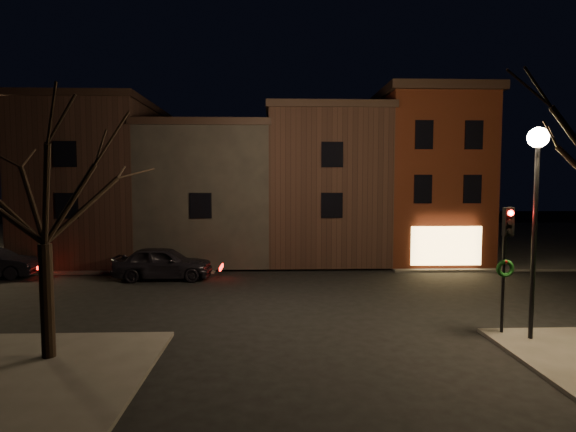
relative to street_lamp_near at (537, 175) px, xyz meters
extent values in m
plane|color=black|center=(-6.20, 6.00, -5.18)|extent=(120.00, 120.00, 0.00)
cube|color=#2D2B28|center=(13.80, 26.00, -5.12)|extent=(30.00, 30.00, 0.12)
cube|color=#2D2B28|center=(-26.20, 26.00, -5.12)|extent=(30.00, 30.00, 0.12)
cube|color=#45190C|center=(1.80, 15.50, -0.06)|extent=(6.00, 8.00, 10.00)
cube|color=black|center=(1.80, 15.50, 5.19)|extent=(6.50, 8.50, 0.50)
cube|color=#F6C66E|center=(1.80, 11.45, -3.76)|extent=(4.00, 0.12, 2.20)
cube|color=black|center=(-4.70, 16.50, -0.56)|extent=(7.00, 10.00, 9.00)
cube|color=black|center=(-4.70, 16.50, 4.14)|extent=(7.30, 10.30, 0.40)
cube|color=black|center=(-11.95, 16.50, -1.06)|extent=(7.50, 10.00, 8.00)
cube|color=black|center=(-11.95, 16.50, 3.14)|extent=(7.80, 10.30, 0.40)
cube|color=black|center=(-19.20, 16.50, -0.31)|extent=(7.00, 10.00, 9.50)
cube|color=black|center=(-19.20, 16.50, 4.64)|extent=(7.30, 10.30, 0.40)
cylinder|color=black|center=(0.00, 0.00, -2.06)|extent=(0.14, 0.14, 6.00)
sphere|color=#FFD18C|center=(0.00, 0.00, 1.12)|extent=(0.60, 0.60, 0.60)
cylinder|color=black|center=(-0.60, 0.60, -3.06)|extent=(0.10, 0.10, 4.00)
cube|color=black|center=(-0.60, 0.42, -1.46)|extent=(0.28, 0.22, 0.90)
cylinder|color=#FF0C07|center=(-0.60, 0.30, -1.18)|extent=(0.18, 0.06, 0.18)
cylinder|color=black|center=(-0.60, 0.30, -1.46)|extent=(0.18, 0.06, 0.18)
cylinder|color=black|center=(-0.60, 0.30, -1.74)|extent=(0.18, 0.06, 0.18)
torus|color=#0C380F|center=(-0.60, 0.51, -2.96)|extent=(0.58, 0.14, 0.58)
sphere|color=#990C0C|center=(-0.60, 0.49, -2.74)|extent=(0.12, 0.12, 0.12)
cylinder|color=black|center=(-14.20, -1.00, -3.48)|extent=(0.36, 0.36, 3.15)
imported|color=black|center=(-13.63, 9.71, -4.33)|extent=(4.99, 2.01, 1.70)
camera|label=1|loc=(-7.99, -13.35, -0.28)|focal=28.00mm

